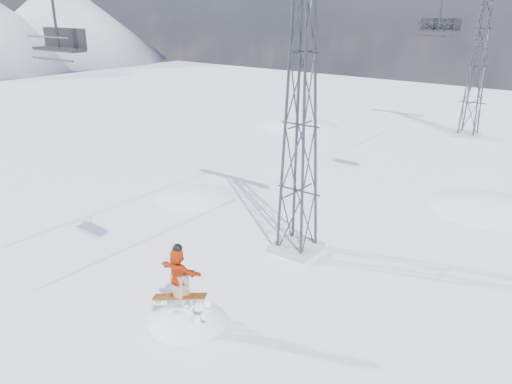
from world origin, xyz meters
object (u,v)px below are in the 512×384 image
(lift_tower_far, at_px, (478,67))
(lift_chair_near, at_px, (60,41))
(lift_tower_near, at_px, (300,125))
(snowboarder_jump, at_px, (190,361))

(lift_tower_far, relative_size, lift_chair_near, 4.89)
(lift_tower_near, relative_size, lift_chair_near, 4.89)
(lift_tower_near, distance_m, lift_chair_near, 9.47)
(lift_tower_near, relative_size, snowboarder_jump, 1.65)
(lift_chair_near, bearing_deg, lift_tower_near, 75.52)
(lift_tower_near, height_order, lift_tower_far, same)
(snowboarder_jump, bearing_deg, lift_chair_near, -136.53)
(lift_tower_near, bearing_deg, lift_chair_near, -104.48)
(lift_tower_near, height_order, snowboarder_jump, lift_tower_near)
(lift_tower_far, relative_size, snowboarder_jump, 1.65)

